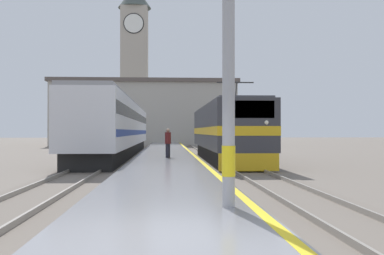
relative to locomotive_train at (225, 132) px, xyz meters
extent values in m
plane|color=#70665B|center=(-3.74, 8.16, -1.86)|extent=(200.00, 200.00, 0.00)
cube|color=gray|center=(-3.74, 3.16, -1.65)|extent=(3.72, 140.00, 0.42)
cube|color=yellow|center=(-2.04, 3.16, -1.44)|extent=(0.20, 140.00, 0.00)
cube|color=#70665B|center=(0.00, 3.16, -1.85)|extent=(2.83, 140.00, 0.02)
cube|color=gray|center=(-0.72, 3.16, -1.77)|extent=(0.07, 140.00, 0.14)
cube|color=gray|center=(0.72, 3.16, -1.77)|extent=(0.07, 140.00, 0.14)
cube|color=#70665B|center=(-7.46, 3.16, -1.85)|extent=(2.84, 140.00, 0.02)
cube|color=gray|center=(-8.18, 3.16, -1.77)|extent=(0.07, 140.00, 0.14)
cube|color=gray|center=(-6.75, 3.16, -1.77)|extent=(0.07, 140.00, 0.14)
cube|color=black|center=(0.00, 0.04, -1.41)|extent=(2.46, 15.31, 0.90)
cube|color=#333338|center=(0.00, 0.04, 0.32)|extent=(2.90, 16.64, 2.55)
cube|color=gold|center=(0.00, 0.04, 0.06)|extent=(2.92, 16.66, 0.44)
cube|color=gold|center=(0.00, -8.13, -1.36)|extent=(2.76, 0.30, 0.81)
cube|color=black|center=(0.00, -8.22, 1.04)|extent=(2.32, 0.12, 0.80)
sphere|color=white|center=(-0.80, -8.26, 0.44)|extent=(0.20, 0.20, 0.20)
sphere|color=white|center=(0.80, -8.26, 0.44)|extent=(0.20, 0.20, 0.20)
cube|color=#4C4C51|center=(0.00, 0.04, 1.65)|extent=(2.61, 15.81, 0.12)
cylinder|color=#333333|center=(0.00, -4.47, 2.21)|extent=(0.06, 0.63, 1.03)
cylinder|color=#333333|center=(0.00, -3.77, 2.21)|extent=(0.06, 0.63, 1.03)
cube|color=#262626|center=(0.00, -4.12, 2.71)|extent=(2.03, 0.08, 0.06)
cube|color=black|center=(-7.46, 6.88, -1.41)|extent=(2.46, 29.24, 0.90)
cube|color=silver|center=(-7.46, 6.88, 0.57)|extent=(2.90, 30.45, 3.05)
cube|color=black|center=(-7.46, 6.88, 1.18)|extent=(2.92, 29.84, 0.64)
cube|color=navy|center=(-7.46, 6.88, -0.04)|extent=(2.92, 29.84, 0.36)
cube|color=gray|center=(-7.46, 6.88, 2.20)|extent=(2.67, 30.45, 0.20)
cylinder|color=#9E9EA3|center=(-2.53, -19.68, 2.35)|extent=(0.25, 0.25, 7.58)
cylinder|color=yellow|center=(-2.53, -19.68, -0.54)|extent=(0.27, 0.27, 0.60)
cylinder|color=#23232D|center=(-3.66, -3.09, -1.05)|extent=(0.26, 0.26, 0.78)
cylinder|color=maroon|center=(-3.66, -3.09, -0.34)|extent=(0.34, 0.34, 0.65)
sphere|color=tan|center=(-3.66, -3.09, 0.09)|extent=(0.21, 0.21, 0.21)
cube|color=#ADA393|center=(-8.98, 45.83, 9.25)|extent=(4.31, 4.31, 22.22)
cylinder|color=black|center=(-8.98, 43.65, 17.35)|extent=(3.32, 0.06, 3.32)
cylinder|color=white|center=(-8.98, 43.62, 17.35)|extent=(3.02, 0.10, 3.02)
cube|color=#A8A399|center=(-6.64, 33.40, 2.28)|extent=(24.24, 8.38, 8.28)
cube|color=#564C47|center=(-6.64, 33.40, 6.67)|extent=(24.84, 8.98, 0.50)
camera|label=1|loc=(-3.75, -28.40, 0.04)|focal=42.00mm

